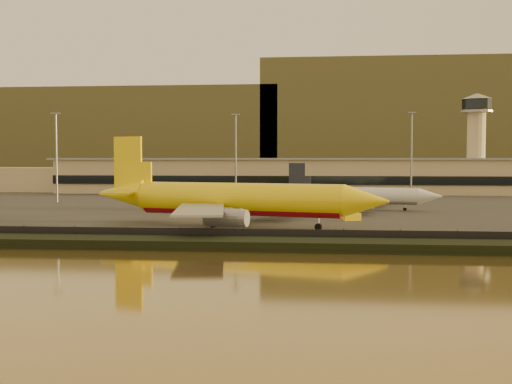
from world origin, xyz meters
TOP-DOWN VIEW (x-y plane):
  - ground at (0.00, 0.00)m, footprint 900.00×900.00m
  - embankment at (0.00, -17.00)m, footprint 320.00×7.00m
  - tarmac at (0.00, 95.00)m, footprint 320.00×220.00m
  - perimeter_fence at (0.00, -13.00)m, footprint 300.00×0.05m
  - terminal_building at (-14.52, 125.55)m, footprint 202.00×25.00m
  - control_tower at (70.00, 131.00)m, footprint 11.20×11.20m
  - apron_light_masts at (15.00, 75.00)m, footprint 152.20×12.20m
  - distant_hills at (-20.74, 340.00)m, footprint 470.00×160.00m
  - dhl_cargo_jet at (-0.89, 9.39)m, footprint 55.22×53.05m
  - white_narrowbody_jet at (23.87, 51.67)m, footprint 39.05×37.46m
  - gse_vehicle_yellow at (20.97, 23.88)m, footprint 3.70×2.42m
  - gse_vehicle_white at (-13.23, 35.71)m, footprint 3.99×2.62m

SIDE VIEW (x-z plane):
  - ground at x=0.00m, z-range 0.00..0.00m
  - tarmac at x=0.00m, z-range 0.00..0.20m
  - embankment at x=0.00m, z-range 0.00..1.40m
  - gse_vehicle_yellow at x=20.97m, z-range 0.20..1.74m
  - gse_vehicle_white at x=-13.23m, z-range 0.20..1.86m
  - perimeter_fence at x=0.00m, z-range 0.20..2.40m
  - white_narrowbody_jet at x=23.87m, z-range -2.08..9.23m
  - dhl_cargo_jet at x=-0.89m, z-range -3.15..13.49m
  - terminal_building at x=-14.52m, z-range -0.05..12.55m
  - apron_light_masts at x=15.00m, z-range 3.00..28.40m
  - control_tower at x=70.00m, z-range 3.91..39.41m
  - distant_hills at x=-20.74m, z-range -3.61..66.39m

